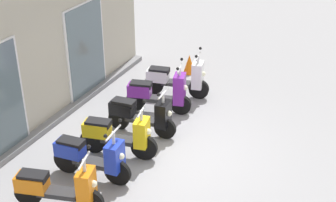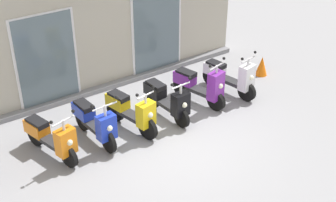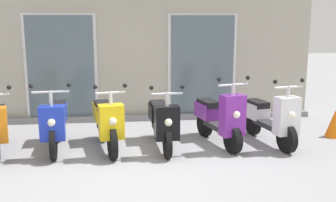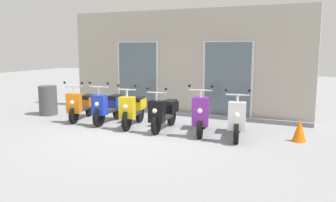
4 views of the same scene
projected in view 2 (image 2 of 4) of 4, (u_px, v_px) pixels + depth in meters
ground_plane at (172, 140)px, 10.27m from camera, size 40.00×40.00×0.00m
storefront_facade at (101, 28)px, 11.61m from camera, size 7.89×0.50×3.26m
scooter_orange at (51, 137)px, 9.59m from camera, size 0.73×1.54×1.18m
scooter_blue at (94, 121)px, 10.02m from camera, size 0.62×1.57×1.21m
scooter_yellow at (131, 111)px, 10.39m from camera, size 0.64×1.57×1.19m
scooter_black at (167, 99)px, 10.83m from camera, size 0.55×1.54×1.17m
scooter_purple at (200, 85)px, 11.37m from camera, size 0.73×1.50×1.27m
scooter_white at (230, 76)px, 11.79m from camera, size 0.67×1.59×1.23m
traffic_cone at (262, 66)px, 12.75m from camera, size 0.32×0.32×0.52m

